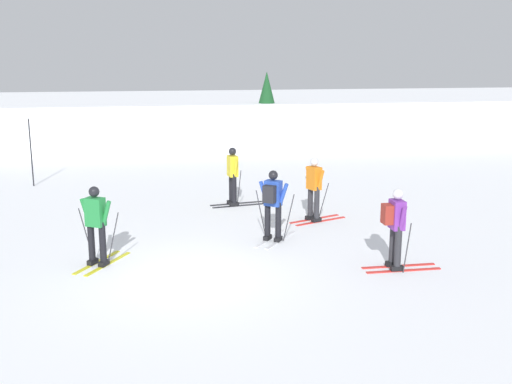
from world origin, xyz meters
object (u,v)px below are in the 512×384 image
(skier_purple, at_px, (395,225))
(skier_orange, at_px, (314,187))
(skier_yellow, at_px, (233,175))
(skier_green, at_px, (96,224))
(skier_blue, at_px, (273,202))
(conifer_far_left, at_px, (267,104))
(trail_marker_pole, at_px, (31,153))

(skier_purple, distance_m, skier_orange, 3.94)
(skier_yellow, height_order, skier_green, same)
(skier_blue, bearing_deg, skier_orange, 48.47)
(skier_yellow, xyz_separation_m, skier_green, (-3.44, -4.74, 0.00))
(skier_purple, xyz_separation_m, skier_blue, (-2.12, 2.29, 0.00))
(skier_purple, bearing_deg, skier_green, 168.86)
(skier_green, distance_m, conifer_far_left, 16.78)
(skier_green, distance_m, trail_marker_pole, 8.92)
(skier_green, distance_m, skier_orange, 5.98)
(skier_purple, bearing_deg, skier_blue, 132.79)
(skier_purple, bearing_deg, conifer_far_left, 89.07)
(skier_green, bearing_deg, skier_blue, 15.61)
(skier_blue, xyz_separation_m, skier_orange, (1.40, 1.59, -0.04))
(skier_yellow, height_order, skier_orange, same)
(conifer_far_left, bearing_deg, trail_marker_pole, -142.43)
(skier_yellow, bearing_deg, skier_green, -125.96)
(skier_orange, height_order, trail_marker_pole, trail_marker_pole)
(trail_marker_pole, distance_m, conifer_far_left, 11.61)
(skier_blue, distance_m, trail_marker_pole, 10.00)
(skier_yellow, relative_size, skier_orange, 1.00)
(skier_purple, distance_m, skier_green, 6.17)
(skier_green, relative_size, skier_orange, 1.00)
(skier_orange, xyz_separation_m, conifer_far_left, (0.99, 12.82, 1.13))
(skier_purple, xyz_separation_m, trail_marker_pole, (-8.90, 9.64, 0.17))
(skier_purple, bearing_deg, trail_marker_pole, 132.71)
(skier_yellow, relative_size, skier_blue, 1.00)
(skier_purple, xyz_separation_m, skier_orange, (-0.72, 3.88, -0.04))
(skier_yellow, xyz_separation_m, conifer_far_left, (2.89, 10.76, 1.13))
(skier_yellow, distance_m, skier_blue, 3.68)
(trail_marker_pole, relative_size, conifer_far_left, 0.64)
(skier_yellow, bearing_deg, skier_purple, -66.22)
(skier_green, height_order, conifer_far_left, conifer_far_left)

